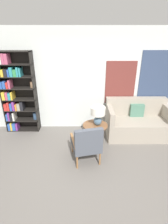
{
  "coord_description": "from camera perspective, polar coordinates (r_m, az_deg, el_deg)",
  "views": [
    {
      "loc": [
        0.04,
        -2.55,
        2.52
      ],
      "look_at": [
        0.06,
        1.04,
        0.9
      ],
      "focal_mm": 28.0,
      "sensor_mm": 36.0,
      "label": 1
    }
  ],
  "objects": [
    {
      "name": "bookshelf",
      "position": [
        4.96,
        -21.58,
        5.71
      ],
      "size": [
        0.89,
        0.3,
        2.15
      ],
      "color": "black",
      "rests_on": "ground_plane"
    },
    {
      "name": "table_lamp",
      "position": [
        3.98,
        4.57,
        -0.49
      ],
      "size": [
        0.33,
        0.33,
        0.45
      ],
      "color": "slate",
      "rests_on": "side_table"
    },
    {
      "name": "couch",
      "position": [
        4.88,
        16.89,
        -3.23
      ],
      "size": [
        1.62,
        0.88,
        0.95
      ],
      "color": "#9E9384",
      "rests_on": "ground_plane"
    },
    {
      "name": "ground_plane",
      "position": [
        3.59,
        -0.98,
        -20.34
      ],
      "size": [
        14.0,
        14.0,
        0.0
      ],
      "primitive_type": "plane",
      "color": "#66605B"
    },
    {
      "name": "armchair",
      "position": [
        3.63,
        0.96,
        -10.03
      ],
      "size": [
        0.69,
        0.75,
        0.87
      ],
      "color": "olive",
      "rests_on": "ground_plane"
    },
    {
      "name": "side_table",
      "position": [
        4.14,
        3.67,
        -4.86
      ],
      "size": [
        0.58,
        0.58,
        0.56
      ],
      "color": "brown",
      "rests_on": "ground_plane"
    },
    {
      "name": "wall_back",
      "position": [
        4.73,
        -0.03,
        9.99
      ],
      "size": [
        6.4,
        0.08,
        2.7
      ],
      "color": "silver",
      "rests_on": "ground_plane"
    }
  ]
}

